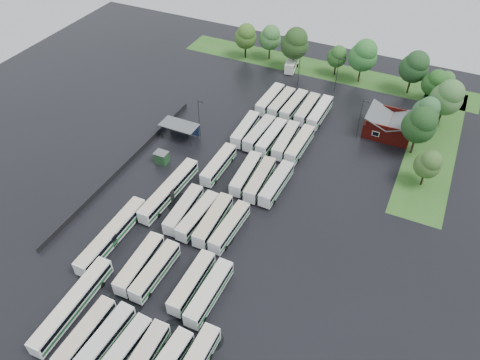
% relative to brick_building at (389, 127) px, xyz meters
% --- Properties ---
extents(ground, '(160.00, 160.00, 0.00)m').
position_rel_brick_building_xyz_m(ground, '(-24.00, -42.77, -1.87)').
color(ground, black).
rests_on(ground, ground).
extents(brick_building, '(10.07, 8.60, 5.39)m').
position_rel_brick_building_xyz_m(brick_building, '(0.00, 0.00, 0.00)').
color(brick_building, '#65100B').
rests_on(brick_building, ground).
extents(wash_shed, '(8.20, 4.20, 3.58)m').
position_rel_brick_building_xyz_m(wash_shed, '(-41.20, -20.74, 1.12)').
color(wash_shed, '#2D2D30').
rests_on(wash_shed, ground).
extents(utility_hut, '(2.70, 2.20, 2.62)m').
position_rel_brick_building_xyz_m(utility_hut, '(-40.20, -30.17, -0.55)').
color(utility_hut, '#1C4220').
rests_on(utility_hut, ground).
extents(grass_strip_north, '(80.00, 10.00, 0.01)m').
position_rel_brick_building_xyz_m(grass_strip_north, '(-22.00, 22.03, -1.86)').
color(grass_strip_north, '#2C5B1C').
rests_on(grass_strip_north, ground).
extents(grass_strip_east, '(10.00, 50.00, 0.01)m').
position_rel_brick_building_xyz_m(grass_strip_east, '(10.00, 0.03, -1.86)').
color(grass_strip_east, '#2C5B1C').
rests_on(grass_strip_east, ground).
extents(west_fence, '(0.10, 50.00, 1.20)m').
position_rel_brick_building_xyz_m(west_fence, '(-46.20, -34.77, -1.27)').
color(west_fence, '#2D2D30').
rests_on(west_fence, ground).
extents(bus_r0c0, '(2.40, 11.19, 3.11)m').
position_rel_brick_building_xyz_m(bus_r0c0, '(-28.27, -68.87, -0.15)').
color(bus_r0c0, white).
rests_on(bus_r0c0, ground).
extents(bus_r0c1, '(2.86, 11.42, 3.15)m').
position_rel_brick_building_xyz_m(bus_r0c1, '(-25.20, -68.62, -0.13)').
color(bus_r0c1, white).
rests_on(bus_r0c1, ground).
extents(bus_r0c2, '(2.87, 11.32, 3.12)m').
position_rel_brick_building_xyz_m(bus_r0c2, '(-21.86, -69.09, -0.15)').
color(bus_r0c2, white).
rests_on(bus_r0c2, ground).
extents(bus_r1c0, '(2.93, 11.71, 3.23)m').
position_rel_brick_building_xyz_m(bus_r1c0, '(-28.39, -55.29, -0.09)').
color(bus_r1c0, white).
rests_on(bus_r1c0, ground).
extents(bus_r1c1, '(2.49, 11.31, 3.14)m').
position_rel_brick_building_xyz_m(bus_r1c1, '(-25.33, -55.40, -0.14)').
color(bus_r1c1, white).
rests_on(bus_r1c1, ground).
extents(bus_r1c3, '(2.50, 11.39, 3.17)m').
position_rel_brick_building_xyz_m(bus_r1c3, '(-18.95, -54.84, -0.12)').
color(bus_r1c3, white).
rests_on(bus_r1c3, ground).
extents(bus_r1c4, '(2.59, 11.68, 3.24)m').
position_rel_brick_building_xyz_m(bus_r1c4, '(-15.57, -55.40, -0.08)').
color(bus_r1c4, white).
rests_on(bus_r1c4, ground).
extents(bus_r2c0, '(2.84, 11.38, 3.14)m').
position_rel_brick_building_xyz_m(bus_r2c0, '(-28.21, -41.58, -0.14)').
color(bus_r2c0, white).
rests_on(bus_r2c0, ground).
extents(bus_r2c1, '(2.92, 11.37, 3.14)m').
position_rel_brick_building_xyz_m(bus_r2c1, '(-25.12, -41.89, -0.14)').
color(bus_r2c1, white).
rests_on(bus_r2c1, ground).
extents(bus_r2c2, '(2.84, 11.71, 3.24)m').
position_rel_brick_building_xyz_m(bus_r2c2, '(-22.12, -41.67, -0.08)').
color(bus_r2c2, white).
rests_on(bus_r2c2, ground).
extents(bus_r2c3, '(2.78, 11.30, 3.12)m').
position_rel_brick_building_xyz_m(bus_r2c3, '(-18.78, -41.83, -0.15)').
color(bus_r2c3, white).
rests_on(bus_r2c3, ground).
extents(bus_r3c0, '(2.46, 11.47, 3.19)m').
position_rel_brick_building_xyz_m(bus_r3c0, '(-28.26, -27.63, -0.11)').
color(bus_r3c0, white).
rests_on(bus_r3c0, ground).
extents(bus_r3c2, '(2.96, 11.51, 3.18)m').
position_rel_brick_building_xyz_m(bus_r3c2, '(-22.16, -27.76, -0.12)').
color(bus_r3c2, white).
rests_on(bus_r3c2, ground).
extents(bus_r3c3, '(2.87, 11.59, 3.20)m').
position_rel_brick_building_xyz_m(bus_r3c3, '(-18.95, -28.16, -0.10)').
color(bus_r3c3, white).
rests_on(bus_r3c3, ground).
extents(bus_r3c4, '(2.86, 11.68, 3.23)m').
position_rel_brick_building_xyz_m(bus_r3c4, '(-15.57, -27.97, -0.09)').
color(bus_r3c4, white).
rests_on(bus_r3c4, ground).
extents(bus_r4c0, '(2.80, 11.37, 3.14)m').
position_rel_brick_building_xyz_m(bus_r4c0, '(-28.54, -14.17, -0.14)').
color(bus_r4c0, white).
rests_on(bus_r4c0, ground).
extents(bus_r4c1, '(2.98, 11.51, 3.18)m').
position_rel_brick_building_xyz_m(bus_r4c1, '(-25.17, -14.23, -0.12)').
color(bus_r4c1, white).
rests_on(bus_r4c1, ground).
extents(bus_r4c2, '(2.80, 11.60, 3.21)m').
position_rel_brick_building_xyz_m(bus_r4c2, '(-22.15, -14.51, -0.10)').
color(bus_r4c2, white).
rests_on(bus_r4c2, ground).
extents(bus_r4c3, '(2.81, 11.65, 3.22)m').
position_rel_brick_building_xyz_m(bus_r4c3, '(-18.96, -14.22, -0.09)').
color(bus_r4c3, white).
rests_on(bus_r4c3, ground).
extents(bus_r4c4, '(2.77, 11.68, 3.23)m').
position_rel_brick_building_xyz_m(bus_r4c4, '(-15.75, -14.34, -0.09)').
color(bus_r4c4, white).
rests_on(bus_r4c4, ground).
extents(bus_r5c0, '(2.86, 11.74, 3.25)m').
position_rel_brick_building_xyz_m(bus_r5c0, '(-28.29, -0.52, -0.08)').
color(bus_r5c0, white).
rests_on(bus_r5c0, ground).
extents(bus_r5c1, '(2.92, 11.19, 3.08)m').
position_rel_brick_building_xyz_m(bus_r5c1, '(-25.29, -0.56, -0.17)').
color(bus_r5c1, white).
rests_on(bus_r5c1, ground).
extents(bus_r5c2, '(3.00, 11.54, 3.18)m').
position_rel_brick_building_xyz_m(bus_r5c2, '(-22.15, -0.61, -0.12)').
color(bus_r5c2, white).
rests_on(bus_r5c2, ground).
extents(bus_r5c3, '(2.61, 11.33, 3.14)m').
position_rel_brick_building_xyz_m(bus_r5c3, '(-18.82, -0.71, -0.14)').
color(bus_r5c3, white).
rests_on(bus_r5c3, ground).
extents(bus_r5c4, '(2.76, 11.69, 3.24)m').
position_rel_brick_building_xyz_m(bus_r5c4, '(-15.67, -0.78, -0.08)').
color(bus_r5c4, white).
rests_on(bus_r5c4, ground).
extents(artic_bus_west_a, '(2.84, 16.82, 3.11)m').
position_rel_brick_building_xyz_m(artic_bus_west_a, '(-33.07, -65.93, -0.14)').
color(artic_bus_west_a, white).
rests_on(artic_bus_west_a, ground).
extents(artic_bus_west_b, '(2.89, 17.19, 3.18)m').
position_rel_brick_building_xyz_m(artic_bus_west_b, '(-33.27, -38.34, -0.10)').
color(artic_bus_west_b, white).
rests_on(artic_bus_west_b, ground).
extents(artic_bus_west_c, '(2.54, 17.17, 3.18)m').
position_rel_brick_building_xyz_m(artic_bus_west_c, '(-36.19, -52.18, -0.10)').
color(artic_bus_west_c, white).
rests_on(artic_bus_west_c, ground).
extents(minibus, '(3.44, 6.97, 2.92)m').
position_rel_brick_building_xyz_m(minibus, '(-29.89, 18.36, -0.25)').
color(minibus, white).
rests_on(minibus, ground).
extents(tree_north_0, '(6.10, 6.10, 10.10)m').
position_rel_brick_building_xyz_m(tree_north_0, '(-43.87, 19.34, 4.63)').
color(tree_north_0, black).
rests_on(tree_north_0, ground).
extents(tree_north_1, '(5.98, 5.98, 9.90)m').
position_rel_brick_building_xyz_m(tree_north_1, '(-37.60, 21.67, 4.50)').
color(tree_north_1, black).
rests_on(tree_north_1, ground).
extents(tree_north_2, '(7.28, 7.28, 12.05)m').
position_rel_brick_building_xyz_m(tree_north_2, '(-29.36, 18.50, 5.89)').
color(tree_north_2, black).
rests_on(tree_north_2, ground).
extents(tree_north_3, '(5.07, 5.07, 8.40)m').
position_rel_brick_building_xyz_m(tree_north_3, '(-18.34, 20.68, 3.53)').
color(tree_north_3, black).
rests_on(tree_north_3, ground).
extents(tree_north_4, '(7.15, 7.15, 11.84)m').
position_rel_brick_building_xyz_m(tree_north_4, '(-11.60, 19.77, 5.75)').
color(tree_north_4, '#392715').
rests_on(tree_north_4, ground).
extents(tree_north_5, '(6.94, 6.94, 11.50)m').
position_rel_brick_building_xyz_m(tree_north_5, '(0.99, 19.63, 5.53)').
color(tree_north_5, black).
rests_on(tree_north_5, ground).
extents(tree_north_6, '(5.12, 5.12, 8.49)m').
position_rel_brick_building_xyz_m(tree_north_6, '(8.40, 18.43, 3.59)').
color(tree_north_6, black).
rests_on(tree_north_6, ground).
extents(tree_east_0, '(5.08, 5.08, 8.42)m').
position_rel_brick_building_xyz_m(tree_east_0, '(9.79, -14.31, 3.55)').
color(tree_east_0, black).
rests_on(tree_east_0, ground).
extents(tree_east_1, '(6.99, 6.99, 11.57)m').
position_rel_brick_building_xyz_m(tree_east_1, '(6.23, -4.78, 5.58)').
color(tree_east_1, black).
rests_on(tree_east_1, ground).
extents(tree_east_2, '(5.71, 5.71, 9.46)m').
position_rel_brick_building_xyz_m(tree_east_2, '(6.61, 3.24, 4.22)').
color(tree_east_2, black).
rests_on(tree_east_2, ground).
extents(tree_east_3, '(7.11, 7.11, 11.77)m').
position_rel_brick_building_xyz_m(tree_east_3, '(9.92, 8.17, 5.71)').
color(tree_east_3, '#302216').
rests_on(tree_east_3, ground).
extents(tree_east_4, '(5.70, 5.70, 9.44)m').
position_rel_brick_building_xyz_m(tree_east_4, '(6.49, 16.34, 4.20)').
color(tree_east_4, black).
rests_on(tree_east_4, ground).
extents(lamp_post_ne, '(1.47, 0.29, 9.55)m').
position_rel_brick_building_xyz_m(lamp_post_ne, '(-5.82, -4.20, 3.68)').
color(lamp_post_ne, '#2D2D30').
rests_on(lamp_post_ne, ground).
extents(lamp_post_nw, '(1.45, 0.28, 9.42)m').
position_rel_brick_building_xyz_m(lamp_post_nw, '(-37.28, -18.83, 3.60)').
color(lamp_post_nw, '#2D2D30').
rests_on(lamp_post_nw, ground).
extents(lamp_post_back_w, '(1.42, 0.28, 9.19)m').
position_rel_brick_building_xyz_m(lamp_post_back_w, '(-25.33, 11.40, 3.47)').
color(lamp_post_back_w, '#2D2D30').
rests_on(lamp_post_back_w, ground).
extents(lamp_post_back_e, '(1.39, 0.27, 9.03)m').
position_rel_brick_building_xyz_m(lamp_post_back_e, '(-15.97, 13.05, 3.38)').
color(lamp_post_back_e, '#2D2D30').
rests_on(lamp_post_back_e, ground).
extents(puddle_0, '(5.98, 5.98, 0.01)m').
position_rel_brick_building_xyz_m(puddle_0, '(-27.04, -61.38, -1.86)').
color(puddle_0, black).
rests_on(puddle_0, ground).
extents(puddle_1, '(4.31, 4.31, 0.01)m').
position_rel_brick_building_xyz_m(puddle_1, '(-17.74, -62.51, -1.86)').
color(puddle_1, black).
rests_on(puddle_1, ground).
extents(puddle_2, '(6.37, 6.37, 0.01)m').
position_rel_brick_building_xyz_m(puddle_2, '(-29.68, -38.90, -1.86)').
color(puddle_2, black).
rests_on(puddle_2, ground).
extents(puddle_3, '(5.13, 5.13, 0.01)m').
position_rel_brick_building_xyz_m(puddle_3, '(-19.94, -43.43, -1.86)').
color(puddle_3, black).
rests_on(puddle_3, ground).
extents(puddle_4, '(3.54, 3.54, 0.01)m').
position_rel_brick_building_xyz_m(puddle_4, '(-12.04, -61.40, -1.86)').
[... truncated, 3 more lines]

